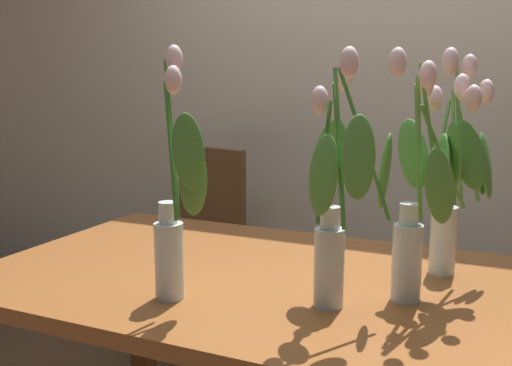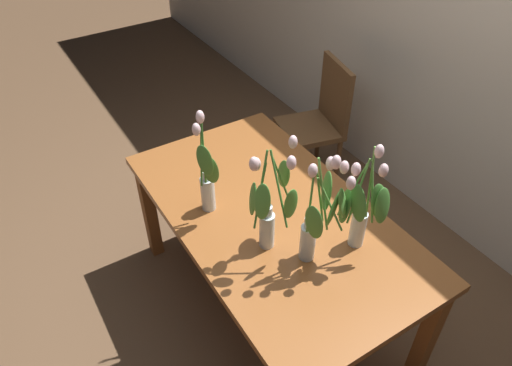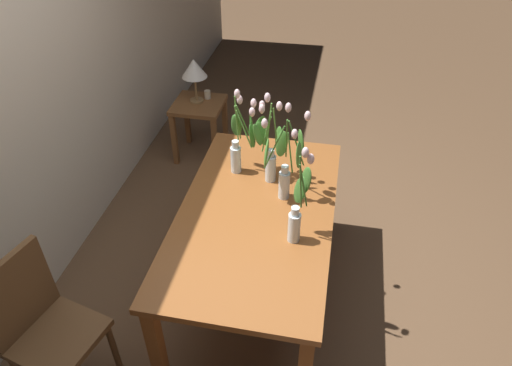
{
  "view_description": "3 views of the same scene",
  "coord_description": "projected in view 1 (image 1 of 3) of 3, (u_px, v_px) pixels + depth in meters",
  "views": [
    {
      "loc": [
        0.52,
        -1.33,
        1.24
      ],
      "look_at": [
        -0.05,
        -0.08,
        1.0
      ],
      "focal_mm": 40.55,
      "sensor_mm": 36.0,
      "label": 1
    },
    {
      "loc": [
        1.37,
        -0.95,
        2.31
      ],
      "look_at": [
        -0.09,
        -0.04,
        0.87
      ],
      "focal_mm": 33.2,
      "sensor_mm": 36.0,
      "label": 2
    },
    {
      "loc": [
        -2.02,
        -0.39,
        2.55
      ],
      "look_at": [
        -0.06,
        -0.01,
        1.0
      ],
      "focal_mm": 32.74,
      "sensor_mm": 36.0,
      "label": 3
    }
  ],
  "objects": [
    {
      "name": "room_wall_rear",
      "position": [
        400.0,
        57.0,
        2.68
      ],
      "size": [
        9.0,
        0.1,
        2.7
      ],
      "primitive_type": "cube",
      "color": "beige",
      "rests_on": "ground"
    },
    {
      "name": "dining_table",
      "position": [
        284.0,
        311.0,
        1.51
      ],
      "size": [
        1.6,
        0.9,
        0.74
      ],
      "color": "brown",
      "rests_on": "ground"
    },
    {
      "name": "tulip_vase_0",
      "position": [
        422.0,
        204.0,
        1.31
      ],
      "size": [
        0.2,
        0.22,
        0.57
      ],
      "color": "silver",
      "rests_on": "dining_table"
    },
    {
      "name": "tulip_vase_1",
      "position": [
        339.0,
        206.0,
        1.25
      ],
      "size": [
        0.24,
        0.26,
        0.57
      ],
      "color": "silver",
      "rests_on": "dining_table"
    },
    {
      "name": "tulip_vase_2",
      "position": [
        175.0,
        223.0,
        1.3
      ],
      "size": [
        0.15,
        0.12,
        0.58
      ],
      "color": "silver",
      "rests_on": "dining_table"
    },
    {
      "name": "tulip_vase_3",
      "position": [
        455.0,
        194.0,
        1.46
      ],
      "size": [
        0.16,
        0.19,
        0.57
      ],
      "color": "silver",
      "rests_on": "dining_table"
    },
    {
      "name": "dining_chair",
      "position": [
        197.0,
        235.0,
        2.72
      ],
      "size": [
        0.48,
        0.48,
        0.93
      ],
      "color": "brown",
      "rests_on": "ground"
    }
  ]
}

